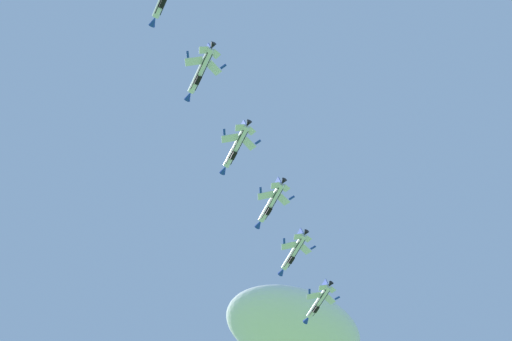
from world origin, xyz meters
TOP-DOWN VIEW (x-y plane):
  - cloud_near_formation at (82.07, 144.22)m, footprint 51.29×32.87m
  - fighter_jet_lead at (69.05, 103.67)m, footprint 10.45×15.95m
  - fighter_jet_left_wing at (55.01, 90.25)m, footprint 10.30×15.95m
  - fighter_jet_right_wing at (42.18, 76.66)m, footprint 10.24×15.95m
  - fighter_jet_left_outer at (27.77, 65.39)m, footprint 10.31×15.95m
  - fighter_jet_right_outer at (12.90, 51.75)m, footprint 10.29×15.95m

SIDE VIEW (x-z plane):
  - fighter_jet_left_outer at x=27.77m, z-range 154.50..159.12m
  - fighter_jet_right_wing at x=42.18m, z-range 154.58..159.29m
  - fighter_jet_right_outer at x=12.90m, z-range 157.72..162.37m
  - fighter_jet_left_wing at x=55.01m, z-range 157.92..162.55m
  - fighter_jet_lead at x=69.05m, z-range 159.14..163.51m
  - cloud_near_formation at x=82.07m, z-range 189.88..209.73m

